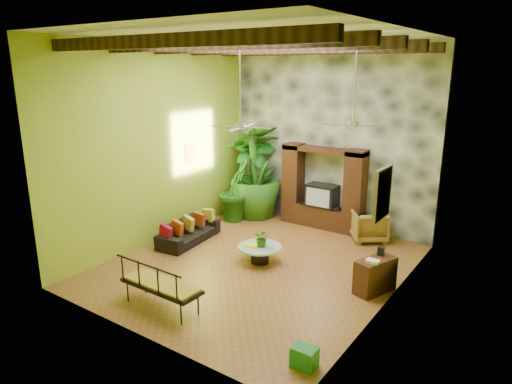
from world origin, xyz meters
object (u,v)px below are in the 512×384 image
Objects in this scene: entertainment_center at (322,194)px; coffee_table at (260,252)px; ceiling_fan_front at (240,116)px; tall_plant_b at (235,190)px; tall_plant_a at (255,174)px; iron_bench at (158,283)px; green_bin at (304,357)px; sofa at (189,231)px; ceiling_fan_back at (354,115)px; wicker_armchair at (369,226)px; side_console at (375,275)px; tall_plant_c at (255,171)px.

coffee_table is (-0.05, -3.02, -0.71)m from entertainment_center.
tall_plant_b is (-2.19, 2.65, -2.49)m from ceiling_fan_front.
tall_plant_a is 0.86m from tall_plant_b.
green_bin is at bearing 1.47° from iron_bench.
tall_plant_b is 7.08m from green_bin.
sofa is 0.76× the size of tall_plant_a.
ceiling_fan_back is at bearing 105.21° from green_bin.
coffee_table is (-1.54, -2.78, -0.14)m from wicker_armchair.
side_console is (3.05, 2.96, -0.18)m from iron_bench.
coffee_table is (0.15, 0.51, -3.15)m from ceiling_fan_front.
coffee_table is (2.18, -2.92, -0.99)m from tall_plant_a.
entertainment_center is 6.42× the size of green_bin.
entertainment_center is 1.31× the size of tall_plant_b.
ceiling_fan_front is at bearing 141.55° from green_bin.
sofa is 2.95m from tall_plant_c.
ceiling_fan_back reaches higher than entertainment_center.
iron_bench is at bearing -178.96° from green_bin.
entertainment_center reaches higher than wicker_armchair.
ceiling_fan_front is at bearing 26.48° from wicker_armchair.
wicker_armchair reaches higher than side_console.
tall_plant_a is 2.83× the size of side_console.
ceiling_fan_back is 1.02× the size of tall_plant_b.
ceiling_fan_back is 3.36m from side_console.
ceiling_fan_front is 0.67× the size of tall_plant_c.
coffee_table is at bearing -42.47° from tall_plant_b.
wicker_armchair is at bearing 61.04° from coffee_table.
entertainment_center reaches higher than side_console.
entertainment_center is at bearing 152.20° from side_console.
side_console is 2.91m from green_bin.
ceiling_fan_back is 4.82m from tall_plant_b.
tall_plant_a reaches higher than side_console.
tall_plant_a reaches higher than wicker_armchair.
sofa is 5.07× the size of green_bin.
ceiling_fan_front reaches higher than entertainment_center.
sofa is 4.68m from wicker_armchair.
entertainment_center is 1.44× the size of iron_bench.
tall_plant_a reaches higher than tall_plant_b.
coffee_table is 2.71m from side_console.
green_bin is (1.05, -3.86, -3.24)m from ceiling_fan_back.
tall_plant_c is at bearing -172.73° from entertainment_center.
wicker_armchair is 3.96m from tall_plant_b.
sofa is 2.25m from coffee_table.
wicker_armchair is 2.32× the size of green_bin.
tall_plant_b reaches higher than side_console.
side_console reaches higher than coffee_table.
ceiling_fan_back is 2.11× the size of side_console.
side_console is at bearing 77.28° from wicker_armchair.
tall_plant_c is at bearing -48.23° from tall_plant_a.
green_bin is (4.95, -2.81, -0.11)m from sofa.
iron_bench is (-0.20, -2.32, -2.87)m from ceiling_fan_front.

